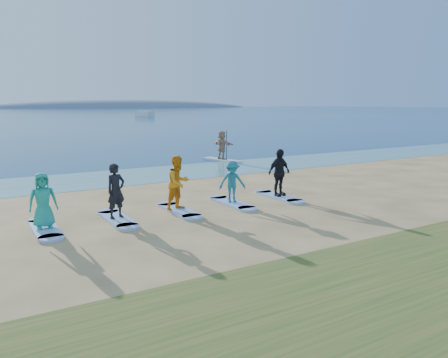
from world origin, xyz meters
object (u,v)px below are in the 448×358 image
student_4 (279,172)px  surfboard_1 (117,219)px  boat_offshore_b (145,117)px  student_2 (178,183)px  paddleboard (222,160)px  student_1 (116,191)px  surfboard_4 (279,197)px  paddleboarder (222,145)px  student_0 (43,200)px  surfboard_3 (232,203)px  surfboard_2 (179,210)px  student_3 (232,182)px  surfboard_0 (45,229)px

student_4 → surfboard_1: bearing=173.1°
boat_offshore_b → student_2: student_2 is taller
paddleboard → student_1: size_ratio=1.70×
surfboard_4 → paddleboarder: bearing=70.8°
student_0 → surfboard_3: student_0 is taller
surfboard_3 → paddleboard: bearing=61.1°
surfboard_3 → student_4: size_ratio=1.17×
boat_offshore_b → surfboard_4: boat_offshore_b is taller
student_0 → student_1: size_ratio=0.94×
surfboard_3 → student_2: bearing=180.0°
paddleboard → student_2: student_2 is taller
student_0 → student_4: 8.77m
boat_offshore_b → student_0: size_ratio=4.09×
student_0 → student_4: size_ratio=0.88×
surfboard_2 → student_3: student_3 is taller
paddleboarder → student_3: paddleboarder is taller
surfboard_2 → surfboard_4: same height
paddleboard → surfboard_1: bearing=-147.7°
boat_offshore_b → surfboard_3: 104.14m
surfboard_0 → student_4: bearing=0.0°
surfboard_0 → student_0: bearing=0.0°
student_1 → surfboard_2: size_ratio=0.80×
paddleboarder → surfboard_2: paddleboarder is taller
surfboard_2 → surfboard_3: bearing=0.0°
student_1 → student_4: student_4 is taller
student_2 → student_3: size_ratio=1.22×
student_3 → student_4: bearing=19.4°
surfboard_1 → surfboard_4: (6.58, 0.00, 0.00)m
surfboard_2 → student_4: 4.49m
paddleboarder → surfboard_2: size_ratio=0.84×
boat_offshore_b → student_3: bearing=-119.7°
surfboard_0 → surfboard_4: size_ratio=1.00×
boat_offshore_b → surfboard_1: bearing=-121.9°
paddleboarder → student_3: bearing=140.9°
student_1 → student_2: (2.19, 0.00, 0.06)m
student_0 → student_4: (8.77, 0.00, 0.11)m
surfboard_0 → student_3: bearing=0.0°
boat_offshore_b → surfboard_1: boat_offshore_b is taller
surfboard_4 → paddleboard: bearing=70.8°
surfboard_1 → student_2: (2.19, 0.00, 0.99)m
surfboard_2 → student_4: student_4 is taller
student_3 → surfboard_4: (2.19, 0.00, -0.82)m
surfboard_2 → surfboard_3: same height
boat_offshore_b → student_0: student_0 is taller
student_4 → surfboard_2: bearing=173.1°
boat_offshore_b → surfboard_3: size_ratio=3.08×
student_1 → student_2: 2.19m
surfboard_1 → student_1: bearing=0.0°
boat_offshore_b → paddleboarder: bearing=-118.4°
surfboard_3 → student_4: 2.40m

